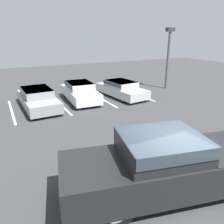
# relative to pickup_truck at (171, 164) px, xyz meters

# --- Properties ---
(ground_plane) EXTENTS (60.00, 60.00, 0.00)m
(ground_plane) POSITION_rel_pickup_truck_xyz_m (0.37, -0.15, -0.92)
(ground_plane) COLOR #38383A
(stall_stripe_a) EXTENTS (0.12, 4.89, 0.01)m
(stall_stripe_a) POSITION_rel_pickup_truck_xyz_m (-3.47, 9.92, -0.92)
(stall_stripe_a) COLOR white
(stall_stripe_a) RESTS_ON ground_plane
(stall_stripe_b) EXTENTS (0.12, 4.89, 0.01)m
(stall_stripe_b) POSITION_rel_pickup_truck_xyz_m (-0.49, 9.92, -0.92)
(stall_stripe_b) COLOR white
(stall_stripe_b) RESTS_ON ground_plane
(stall_stripe_c) EXTENTS (0.12, 4.89, 0.01)m
(stall_stripe_c) POSITION_rel_pickup_truck_xyz_m (2.49, 9.92, -0.92)
(stall_stripe_c) COLOR white
(stall_stripe_c) RESTS_ON ground_plane
(stall_stripe_d) EXTENTS (0.12, 4.89, 0.01)m
(stall_stripe_d) POSITION_rel_pickup_truck_xyz_m (5.48, 9.92, -0.92)
(stall_stripe_d) COLOR white
(stall_stripe_d) RESTS_ON ground_plane
(pickup_truck) EXTENTS (6.39, 3.35, 1.83)m
(pickup_truck) POSITION_rel_pickup_truck_xyz_m (0.00, 0.00, 0.00)
(pickup_truck) COLOR black
(pickup_truck) RESTS_ON ground_plane
(parked_sedan_a) EXTENTS (1.96, 4.80, 1.22)m
(parked_sedan_a) POSITION_rel_pickup_truck_xyz_m (-1.89, 9.90, -0.27)
(parked_sedan_a) COLOR gray
(parked_sedan_a) RESTS_ON ground_plane
(parked_sedan_b) EXTENTS (2.00, 4.33, 1.30)m
(parked_sedan_b) POSITION_rel_pickup_truck_xyz_m (0.98, 10.10, -0.23)
(parked_sedan_b) COLOR silver
(parked_sedan_b) RESTS_ON ground_plane
(parked_sedan_c) EXTENTS (2.23, 4.56, 1.17)m
(parked_sedan_c) POSITION_rel_pickup_truck_xyz_m (4.05, 9.72, -0.30)
(parked_sedan_c) COLOR #B7BABF
(parked_sedan_c) RESTS_ON ground_plane
(light_post) EXTENTS (0.70, 0.36, 4.91)m
(light_post) POSITION_rel_pickup_truck_xyz_m (8.80, 10.25, 2.04)
(light_post) COLOR #515156
(light_post) RESTS_ON ground_plane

